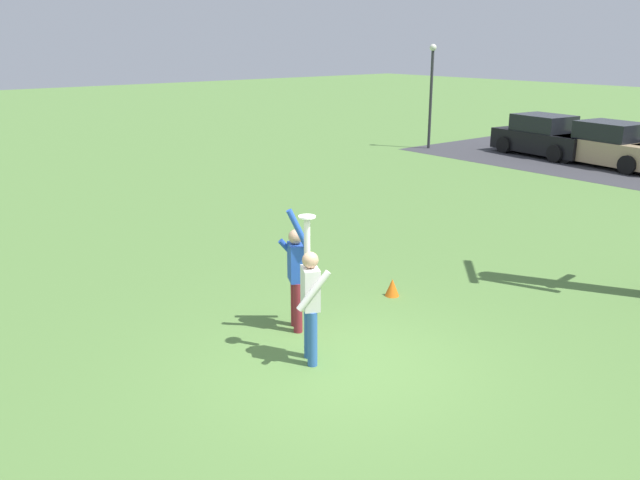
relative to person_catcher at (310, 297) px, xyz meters
The scene contains 8 objects.
ground_plane 1.09m from the person_catcher, 42.47° to the left, with size 120.00×120.00×0.00m, color #567F3D.
person_catcher is the anchor object (origin of this frame).
person_defender 1.15m from the person_catcher, 153.05° to the left, with size 0.64×0.60×2.04m.
frisbee_disc 1.13m from the person_catcher, 153.05° to the left, with size 0.24×0.24×0.02m, color white.
parked_car_black 19.92m from the person_catcher, 114.01° to the left, with size 4.29×2.42×1.59m.
parked_car_tan 18.74m from the person_catcher, 106.16° to the left, with size 4.29×2.42×1.59m.
lamppost_by_lot 20.15m from the person_catcher, 127.36° to the left, with size 0.28×0.28×4.26m.
field_cone_orange 3.04m from the person_catcher, 111.62° to the left, with size 0.26×0.26×0.32m, color orange.
Camera 1 is at (6.47, -5.66, 4.44)m, focal length 37.33 mm.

